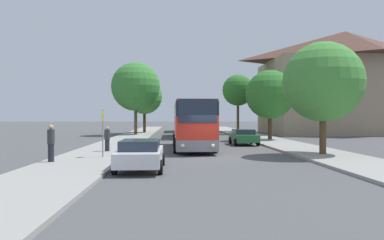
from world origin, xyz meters
name	(u,v)px	position (x,y,z in m)	size (l,w,h in m)	color
ground_plane	(212,157)	(0.00, 0.00, 0.00)	(300.00, 300.00, 0.00)	#4C4C4F
sidewalk_left	(92,157)	(-7.00, 0.00, 0.07)	(4.00, 120.00, 0.15)	gray
sidewalk_right	(328,156)	(7.00, 0.00, 0.07)	(4.00, 120.00, 0.15)	gray
building_right_background	(345,83)	(21.50, 28.89, 7.11)	(21.44, 14.02, 14.22)	gray
bus_front	(193,124)	(-0.86, 5.80, 1.87)	(2.97, 10.87, 3.50)	gray
bus_middle	(187,122)	(-0.72, 21.51, 1.77)	(2.94, 11.64, 3.32)	silver
bus_rear	(184,120)	(-0.80, 36.92, 1.90)	(2.88, 10.32, 3.57)	#2D2D2D
parked_car_left_curb	(141,154)	(-3.74, -4.95, 0.73)	(2.10, 4.67, 1.37)	silver
parked_car_right_near	(244,137)	(3.65, 9.49, 0.71)	(2.15, 3.98, 1.33)	#236B38
bus_stop_sign	(103,128)	(-6.24, -0.74, 1.79)	(0.08, 0.45, 2.66)	gray
pedestrian_waiting_near	(107,139)	(-6.61, 2.68, 0.96)	(0.36, 0.36, 1.62)	#23232D
pedestrian_waiting_far	(51,143)	(-8.39, -2.96, 1.10)	(0.36, 0.36, 1.86)	#23232D
tree_left_near	(136,87)	(-7.16, 25.77, 6.19)	(6.18, 6.18, 9.14)	brown
tree_left_far	(144,96)	(-6.49, 31.20, 5.25)	(5.04, 5.04, 7.63)	#47331E
tree_right_near	(270,95)	(7.20, 14.49, 4.58)	(4.82, 4.82, 6.85)	#47331E
tree_right_mid	(323,82)	(6.82, 0.34, 4.52)	(4.85, 4.85, 6.80)	#513D23
tree_right_far	(238,90)	(7.40, 34.41, 6.38)	(4.75, 4.75, 8.63)	brown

